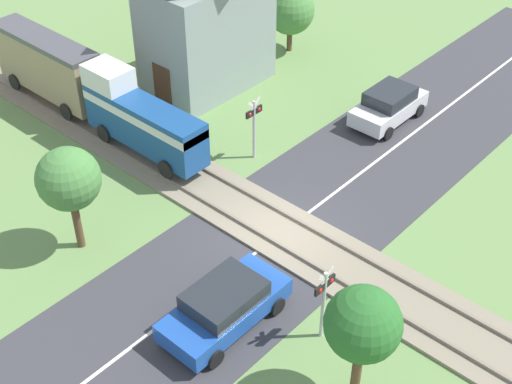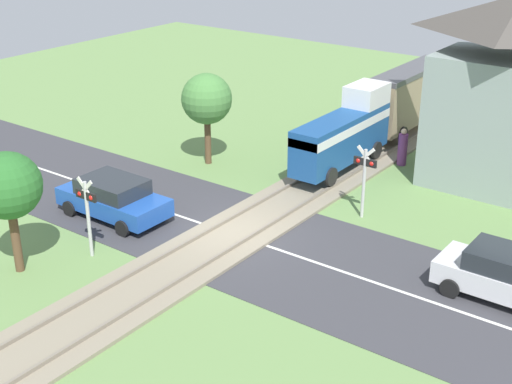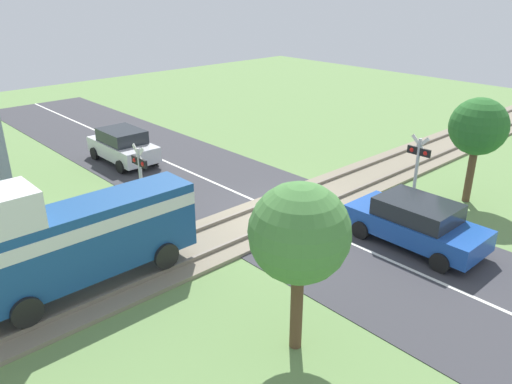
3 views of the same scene
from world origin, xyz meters
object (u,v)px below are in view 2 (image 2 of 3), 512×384
(car_far_side, at_px, (504,274))
(pedestrian_by_station, at_px, (403,148))
(train, at_px, (380,112))
(crossing_signal_west_approach, at_px, (87,206))
(car_near_crossing, at_px, (113,197))
(station_building, at_px, (510,98))
(crossing_signal_east_approach, at_px, (365,172))

(car_far_side, xyz_separation_m, pedestrian_by_station, (-7.22, 8.29, -0.06))
(train, relative_size, crossing_signal_west_approach, 4.57)
(car_near_crossing, relative_size, station_building, 0.56)
(crossing_signal_east_approach, relative_size, pedestrian_by_station, 1.67)
(crossing_signal_west_approach, height_order, pedestrian_by_station, crossing_signal_west_approach)
(crossing_signal_east_approach, bearing_deg, pedestrian_by_station, 101.68)
(car_near_crossing, distance_m, crossing_signal_west_approach, 3.15)
(crossing_signal_east_approach, distance_m, pedestrian_by_station, 5.98)
(car_near_crossing, bearing_deg, station_building, 46.84)
(car_near_crossing, relative_size, car_far_side, 1.11)
(car_near_crossing, xyz_separation_m, crossing_signal_west_approach, (1.59, -2.53, 1.00))
(station_building, relative_size, pedestrian_by_station, 4.66)
(crossing_signal_west_approach, height_order, crossing_signal_east_approach, same)
(crossing_signal_east_approach, height_order, pedestrian_by_station, crossing_signal_east_approach)
(pedestrian_by_station, bearing_deg, car_near_crossing, -118.82)
(crossing_signal_west_approach, distance_m, pedestrian_by_station, 14.47)
(train, relative_size, car_near_crossing, 2.94)
(pedestrian_by_station, bearing_deg, crossing_signal_west_approach, -108.38)
(car_near_crossing, height_order, car_far_side, car_far_side)
(car_near_crossing, distance_m, station_building, 15.51)
(car_far_side, distance_m, pedestrian_by_station, 11.00)
(car_near_crossing, relative_size, pedestrian_by_station, 2.60)
(crossing_signal_west_approach, relative_size, station_building, 0.36)
(station_building, distance_m, pedestrian_by_station, 5.21)
(pedestrian_by_station, bearing_deg, train, 148.54)
(crossing_signal_west_approach, distance_m, crossing_signal_east_approach, 9.79)
(car_far_side, height_order, crossing_signal_east_approach, crossing_signal_east_approach)
(car_near_crossing, height_order, station_building, station_building)
(crossing_signal_west_approach, xyz_separation_m, crossing_signal_east_approach, (5.74, 7.93, 0.00))
(car_near_crossing, xyz_separation_m, crossing_signal_east_approach, (7.34, 5.41, 1.00))
(crossing_signal_east_approach, bearing_deg, train, 112.92)
(crossing_signal_east_approach, xyz_separation_m, station_building, (3.08, 5.70, 1.96))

